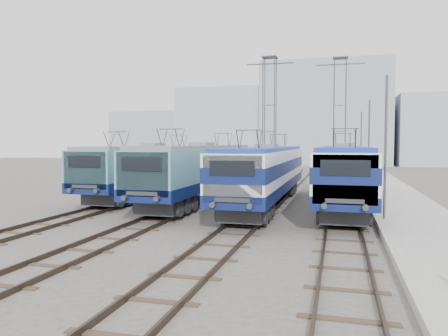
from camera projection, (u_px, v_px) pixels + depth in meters
ground at (197, 224)px, 20.83m from camera, size 160.00×160.00×0.00m
platform at (402, 206)px, 25.94m from camera, size 4.00×70.00×0.30m
locomotive_far_left at (152, 165)px, 31.92m from camera, size 2.84×17.91×3.37m
locomotive_center_left at (201, 168)px, 28.58m from camera, size 2.87×18.16×3.42m
locomotive_center_right at (266, 170)px, 26.34m from camera, size 2.80×17.68×3.32m
locomotive_far_right at (343, 170)px, 26.01m from camera, size 2.83×17.92×3.37m
catenary_tower_west at (269, 114)px, 41.69m from camera, size 4.50×1.20×12.00m
catenary_tower_east at (340, 114)px, 41.96m from camera, size 4.50×1.20×12.00m
mast_front at (385, 151)px, 20.37m from camera, size 0.12×0.12×7.00m
mast_mid at (369, 148)px, 31.95m from camera, size 0.12×0.12×7.00m
mast_rear at (361, 147)px, 43.54m from camera, size 0.12×0.12×7.00m
building_west at (229, 127)px, 83.85m from camera, size 18.00×12.00×14.00m
building_center at (325, 115)px, 79.15m from camera, size 22.00×14.00×18.00m
building_east at (446, 131)px, 74.21m from camera, size 16.00×12.00×12.00m
building_far_west at (153, 138)px, 88.05m from camera, size 14.00×10.00×10.00m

